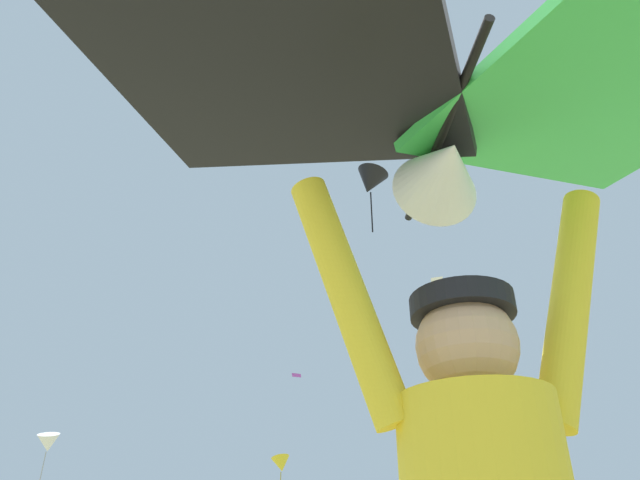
% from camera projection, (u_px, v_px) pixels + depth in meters
% --- Properties ---
extents(held_stunt_kite, '(2.17, 1.23, 0.44)m').
position_uv_depth(held_stunt_kite, '(448.00, 98.00, 1.58)').
color(held_stunt_kite, black).
extents(distant_kite_yellow_low_left, '(1.19, 1.19, 2.04)m').
position_uv_depth(distant_kite_yellow_low_left, '(281.00, 464.00, 27.74)').
color(distant_kite_yellow_low_left, yellow).
extents(distant_kite_white_mid_left, '(0.98, 0.87, 1.22)m').
position_uv_depth(distant_kite_white_mid_left, '(554.00, 117.00, 22.47)').
color(distant_kite_white_mid_left, white).
extents(distant_kite_white_high_left, '(1.07, 1.22, 2.25)m').
position_uv_depth(distant_kite_white_high_left, '(48.00, 443.00, 25.44)').
color(distant_kite_white_high_left, white).
extents(distant_kite_green_overhead_distant, '(1.08, 1.18, 1.83)m').
position_uv_depth(distant_kite_green_overhead_distant, '(335.00, 134.00, 28.37)').
color(distant_kite_green_overhead_distant, green).
extents(distant_kite_white_far_center, '(0.87, 0.87, 0.13)m').
position_uv_depth(distant_kite_white_far_center, '(437.00, 279.00, 33.37)').
color(distant_kite_white_far_center, white).
extents(distant_kite_purple_high_right, '(0.68, 0.68, 0.13)m').
position_uv_depth(distant_kite_purple_high_right, '(297.00, 375.00, 31.58)').
color(distant_kite_purple_high_right, purple).
extents(distant_kite_black_low_right, '(1.83, 1.70, 3.20)m').
position_uv_depth(distant_kite_black_low_right, '(370.00, 182.00, 25.23)').
color(distant_kite_black_low_right, black).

